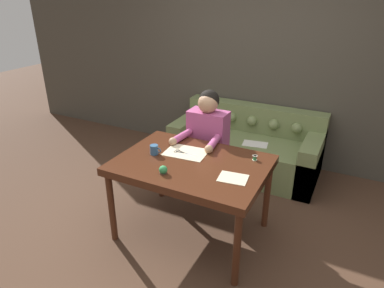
# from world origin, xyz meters

# --- Properties ---
(ground_plane) EXTENTS (16.00, 16.00, 0.00)m
(ground_plane) POSITION_xyz_m (0.00, 0.00, 0.00)
(ground_plane) COLOR #4C3323
(wall_back) EXTENTS (8.00, 0.06, 2.60)m
(wall_back) POSITION_xyz_m (0.00, 1.90, 1.30)
(wall_back) COLOR #474238
(wall_back) RESTS_ON ground_plane
(dining_table) EXTENTS (1.33, 0.96, 0.77)m
(dining_table) POSITION_xyz_m (0.01, -0.02, 0.70)
(dining_table) COLOR #472314
(dining_table) RESTS_ON ground_plane
(couch) EXTENTS (1.82, 0.87, 0.79)m
(couch) POSITION_xyz_m (0.05, 1.46, 0.29)
(couch) COLOR olive
(couch) RESTS_ON ground_plane
(person) EXTENTS (0.47, 0.59, 1.24)m
(person) POSITION_xyz_m (-0.12, 0.62, 0.64)
(person) COLOR #33281E
(person) RESTS_ON ground_plane
(pattern_paper_main) EXTENTS (0.41, 0.31, 0.00)m
(pattern_paper_main) POSITION_xyz_m (-0.12, 0.12, 0.77)
(pattern_paper_main) COLOR beige
(pattern_paper_main) RESTS_ON dining_table
(pattern_paper_offcut) EXTENTS (0.25, 0.21, 0.00)m
(pattern_paper_offcut) POSITION_xyz_m (0.45, -0.13, 0.77)
(pattern_paper_offcut) COLOR beige
(pattern_paper_offcut) RESTS_ON dining_table
(scissors) EXTENTS (0.25, 0.08, 0.01)m
(scissors) POSITION_xyz_m (-0.15, 0.10, 0.77)
(scissors) COLOR silver
(scissors) RESTS_ON dining_table
(mug) EXTENTS (0.11, 0.08, 0.09)m
(mug) POSITION_xyz_m (-0.36, -0.04, 0.81)
(mug) COLOR #335B84
(mug) RESTS_ON dining_table
(thread_spool) EXTENTS (0.04, 0.04, 0.05)m
(thread_spool) POSITION_xyz_m (0.50, 0.26, 0.79)
(thread_spool) COLOR #338C4C
(thread_spool) RESTS_ON dining_table
(pin_cushion) EXTENTS (0.07, 0.07, 0.07)m
(pin_cushion) POSITION_xyz_m (-0.10, -0.32, 0.80)
(pin_cushion) COLOR #4C3828
(pin_cushion) RESTS_ON dining_table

